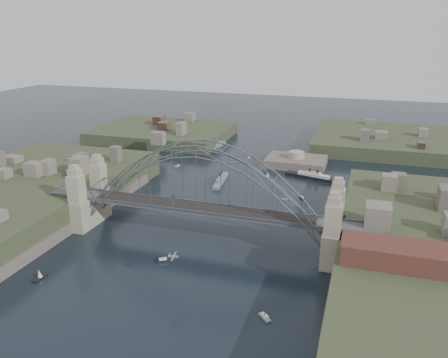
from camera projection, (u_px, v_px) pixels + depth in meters
ground at (202, 239)px, 112.92m from camera, size 500.00×500.00×0.00m
bridge at (201, 193)px, 108.98m from camera, size 84.00×13.80×24.60m
shore_west at (12, 205)px, 128.92m from camera, size 50.50×90.00×12.00m
headland_nw at (163, 137)px, 214.42m from camera, size 60.00×45.00×9.00m
headland_ne at (398, 146)px, 197.41m from camera, size 70.00×55.00×9.50m
fort_island at (296, 166)px, 172.69m from camera, size 22.00×16.00×9.40m
wharf_shed at (397, 255)px, 84.33m from camera, size 20.00×8.00×4.00m
finger_pier at (361, 338)px, 76.12m from camera, size 4.00×22.00×1.40m
naval_cruiser_near at (221, 180)px, 153.84m from camera, size 3.86×16.26×4.84m
naval_cruiser_far at (217, 145)px, 198.62m from camera, size 3.88×14.50×4.85m
ocean_liner at (313, 177)px, 156.91m from camera, size 20.02×8.03×4.92m
aeroplane at (173, 256)px, 88.14m from camera, size 1.99×3.62×0.53m
small_boat_a at (174, 197)px, 140.55m from camera, size 1.73×2.37×0.45m
small_boat_b at (284, 199)px, 138.30m from camera, size 1.88×0.63×0.45m
small_boat_c at (163, 260)px, 102.24m from camera, size 2.90×2.39×1.43m
small_boat_d at (302, 198)px, 139.33m from camera, size 2.18×2.33×1.43m
small_boat_e at (177, 166)px, 171.17m from camera, size 1.23×3.31×0.45m
small_boat_f at (267, 175)px, 158.31m from camera, size 1.14×1.80×2.38m
small_boat_g at (265, 317)px, 82.22m from camera, size 2.75×2.81×1.43m
small_boat_h at (249, 157)px, 183.02m from camera, size 1.27×2.39×0.45m
small_boat_i at (345, 237)px, 113.58m from camera, size 2.66×2.26×1.43m
small_boat_j at (40, 276)px, 95.00m from camera, size 1.24×3.45×2.38m
small_boat_k at (293, 140)px, 210.61m from camera, size 1.19×2.13×0.45m
small_boat_l at (119, 184)px, 151.68m from camera, size 2.82×1.89×1.43m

